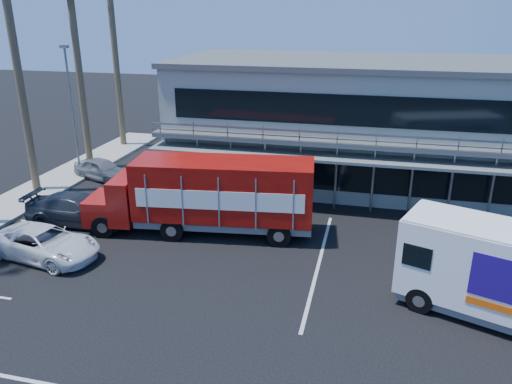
# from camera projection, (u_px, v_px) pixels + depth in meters

# --- Properties ---
(ground) EXTENTS (120.00, 120.00, 0.00)m
(ground) POSITION_uv_depth(u_px,v_px,m) (256.00, 295.00, 18.71)
(ground) COLOR black
(ground) RESTS_ON ground
(building) EXTENTS (22.40, 12.00, 7.30)m
(building) POSITION_uv_depth(u_px,v_px,m) (361.00, 121.00, 30.39)
(building) COLOR gray
(building) RESTS_ON ground
(curb_strip) EXTENTS (3.00, 32.00, 0.16)m
(curb_strip) POSITION_uv_depth(u_px,v_px,m) (17.00, 202.00, 27.46)
(curb_strip) COLOR #A5A399
(curb_strip) RESTS_ON ground
(palm_e) EXTENTS (2.80, 2.80, 12.25)m
(palm_e) POSITION_uv_depth(u_px,v_px,m) (71.00, 0.00, 30.13)
(palm_e) COLOR brown
(palm_e) RESTS_ON ground
(light_pole_far) EXTENTS (0.50, 0.25, 8.09)m
(light_pole_far) POSITION_uv_depth(u_px,v_px,m) (72.00, 106.00, 30.31)
(light_pole_far) COLOR gray
(light_pole_far) RESTS_ON ground
(red_truck) EXTENTS (10.90, 3.78, 3.59)m
(red_truck) POSITION_uv_depth(u_px,v_px,m) (208.00, 194.00, 23.26)
(red_truck) COLOR #9A110C
(red_truck) RESTS_ON ground
(white_van) EXTENTS (7.30, 4.63, 3.38)m
(white_van) POSITION_uv_depth(u_px,v_px,m) (508.00, 274.00, 16.61)
(white_van) COLOR white
(white_van) RESTS_ON ground
(parked_car_c) EXTENTS (5.21, 3.03, 1.37)m
(parked_car_c) POSITION_uv_depth(u_px,v_px,m) (45.00, 243.00, 21.30)
(parked_car_c) COLOR white
(parked_car_c) RESTS_ON ground
(parked_car_d) EXTENTS (5.31, 2.37, 1.51)m
(parked_car_d) POSITION_uv_depth(u_px,v_px,m) (78.00, 209.00, 24.67)
(parked_car_d) COLOR #2A3038
(parked_car_d) RESTS_ON ground
(parked_car_e) EXTENTS (4.21, 2.74, 1.33)m
(parked_car_e) POSITION_uv_depth(u_px,v_px,m) (102.00, 169.00, 31.08)
(parked_car_e) COLOR gray
(parked_car_e) RESTS_ON ground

